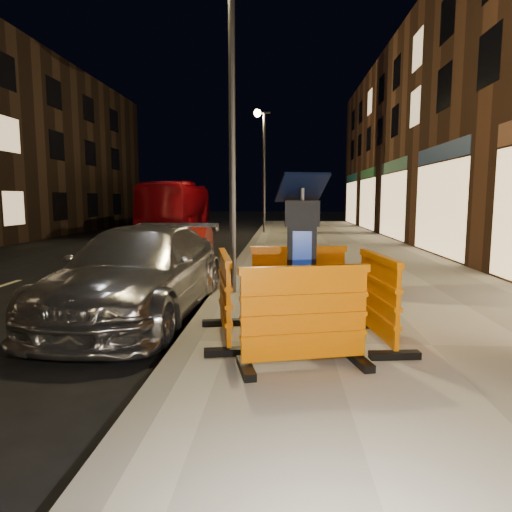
# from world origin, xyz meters

# --- Properties ---
(ground_plane) EXTENTS (120.00, 120.00, 0.00)m
(ground_plane) POSITION_xyz_m (0.00, 0.00, 0.00)
(ground_plane) COLOR black
(ground_plane) RESTS_ON ground
(sidewalk) EXTENTS (6.00, 60.00, 0.15)m
(sidewalk) POSITION_xyz_m (3.00, 0.00, 0.07)
(sidewalk) COLOR #99968B
(sidewalk) RESTS_ON ground
(kerb) EXTENTS (0.30, 60.00, 0.15)m
(kerb) POSITION_xyz_m (0.00, 0.00, 0.07)
(kerb) COLOR slate
(kerb) RESTS_ON ground
(parking_kiosk) EXTENTS (0.70, 0.70, 1.95)m
(parking_kiosk) POSITION_xyz_m (1.41, 0.10, 1.13)
(parking_kiosk) COLOR black
(parking_kiosk) RESTS_ON sidewalk
(barrier_front) EXTENTS (1.50, 0.89, 1.09)m
(barrier_front) POSITION_xyz_m (1.41, -0.85, 0.69)
(barrier_front) COLOR #DE6A00
(barrier_front) RESTS_ON sidewalk
(barrier_back) EXTENTS (1.45, 0.71, 1.09)m
(barrier_back) POSITION_xyz_m (1.41, 1.05, 0.69)
(barrier_back) COLOR #DE6A00
(barrier_back) RESTS_ON sidewalk
(barrier_kerbside) EXTENTS (0.83, 1.48, 1.09)m
(barrier_kerbside) POSITION_xyz_m (0.46, 0.10, 0.69)
(barrier_kerbside) COLOR #DE6A00
(barrier_kerbside) RESTS_ON sidewalk
(barrier_bldgside) EXTENTS (0.74, 1.46, 1.09)m
(barrier_bldgside) POSITION_xyz_m (2.36, 0.10, 0.69)
(barrier_bldgside) COLOR #DE6A00
(barrier_bldgside) RESTS_ON sidewalk
(car_silver) EXTENTS (2.28, 5.10, 1.45)m
(car_silver) POSITION_xyz_m (-1.15, 1.76, 0.00)
(car_silver) COLOR #AAAAAF
(car_silver) RESTS_ON ground
(car_red) EXTENTS (1.54, 3.78, 1.22)m
(car_red) POSITION_xyz_m (-1.51, 6.92, 0.00)
(car_red) COLOR #9E1A12
(car_red) RESTS_ON ground
(bus_doubledecker) EXTENTS (2.67, 10.23, 2.83)m
(bus_doubledecker) POSITION_xyz_m (-5.00, 21.36, 0.00)
(bus_doubledecker) COLOR maroon
(bus_doubledecker) RESTS_ON ground
(street_lamp_mid) EXTENTS (0.12, 0.12, 6.00)m
(street_lamp_mid) POSITION_xyz_m (0.25, 3.00, 3.15)
(street_lamp_mid) COLOR #3F3F44
(street_lamp_mid) RESTS_ON sidewalk
(street_lamp_far) EXTENTS (0.12, 0.12, 6.00)m
(street_lamp_far) POSITION_xyz_m (0.25, 18.00, 3.15)
(street_lamp_far) COLOR #3F3F44
(street_lamp_far) RESTS_ON sidewalk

